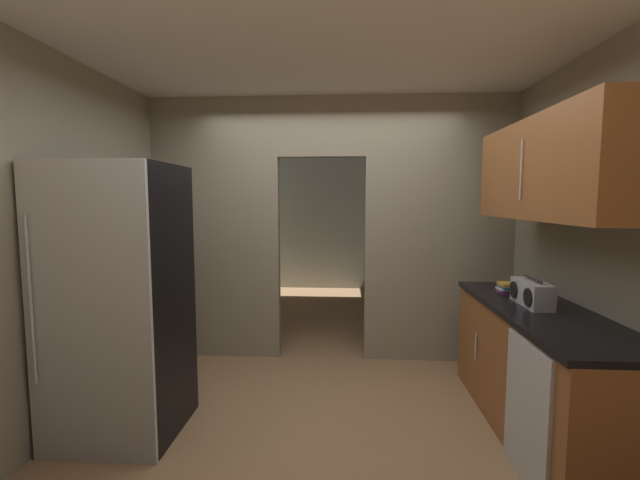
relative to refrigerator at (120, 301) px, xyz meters
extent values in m
plane|color=#93704C|center=(1.40, 0.13, -0.94)|extent=(20.00, 20.00, 0.00)
cube|color=silver|center=(1.40, 0.54, 1.75)|extent=(4.05, 6.78, 0.06)
cube|color=gray|center=(0.23, 1.52, 0.39)|extent=(1.30, 0.12, 2.67)
cube|color=gray|center=(2.50, 1.52, 0.39)|extent=(1.47, 0.12, 2.67)
cube|color=gray|center=(1.32, 1.52, 1.43)|extent=(0.88, 0.12, 0.60)
cube|color=gray|center=(1.40, 4.99, 0.39)|extent=(3.65, 0.10, 2.67)
cube|color=gray|center=(-0.37, 3.26, 0.39)|extent=(0.10, 3.48, 2.67)
cube|color=gray|center=(3.18, 3.26, 0.39)|extent=(0.10, 3.48, 2.67)
cube|color=gray|center=(-0.47, -0.43, 0.39)|extent=(0.10, 3.89, 2.67)
cube|color=black|center=(0.00, 0.02, 0.00)|extent=(0.80, 0.72, 1.88)
cube|color=#B7BABC|center=(0.00, -0.36, 0.00)|extent=(0.80, 0.03, 1.88)
cylinder|color=#B7BABC|center=(-0.34, -0.39, 0.09)|extent=(0.02, 0.02, 1.04)
cube|color=brown|center=(2.92, 0.15, -0.51)|extent=(0.59, 1.91, 0.85)
cube|color=black|center=(2.92, 0.15, -0.07)|extent=(0.63, 1.91, 0.04)
cylinder|color=#B7BABC|center=(2.61, -0.27, -0.47)|extent=(0.01, 0.01, 0.22)
cylinder|color=#B7BABC|center=(2.61, 0.57, -0.47)|extent=(0.01, 0.01, 0.22)
cube|color=#B7BABC|center=(2.61, -0.38, -0.52)|extent=(0.02, 0.56, 0.83)
cube|color=brown|center=(2.92, 0.15, 0.90)|extent=(0.34, 1.72, 0.67)
cylinder|color=#B7BABC|center=(2.73, 0.15, 0.90)|extent=(0.01, 0.01, 0.40)
cube|color=#B2B2B7|center=(2.89, 0.25, 0.04)|extent=(0.15, 0.40, 0.17)
cylinder|color=#262626|center=(2.89, 0.25, 0.15)|extent=(0.02, 0.28, 0.02)
cylinder|color=black|center=(2.81, 0.12, 0.04)|extent=(0.01, 0.12, 0.12)
cylinder|color=black|center=(2.81, 0.37, 0.04)|extent=(0.01, 0.12, 0.12)
cube|color=#8C3893|center=(2.85, 0.64, -0.03)|extent=(0.11, 0.13, 0.03)
cube|color=beige|center=(2.84, 0.63, -0.01)|extent=(0.11, 0.13, 0.02)
cube|color=#2D609E|center=(2.85, 0.62, 0.00)|extent=(0.11, 0.15, 0.02)
cube|color=gold|center=(2.86, 0.63, 0.03)|extent=(0.12, 0.14, 0.02)
camera|label=1|loc=(1.56, -2.77, 0.70)|focal=23.59mm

